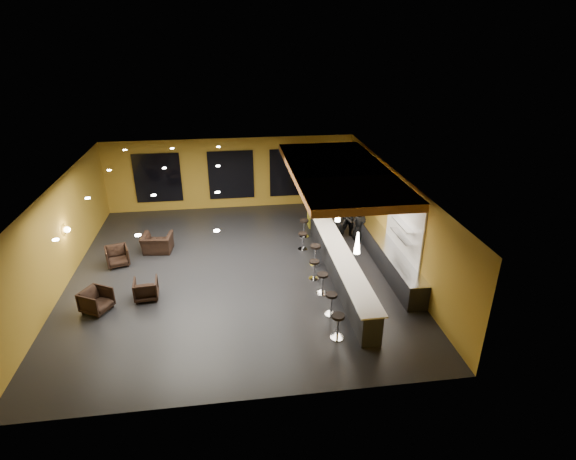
{
  "coord_description": "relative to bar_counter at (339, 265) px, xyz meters",
  "views": [
    {
      "loc": [
        -0.09,
        -14.82,
        8.36
      ],
      "look_at": [
        2.0,
        0.5,
        1.3
      ],
      "focal_mm": 28.0,
      "sensor_mm": 36.0,
      "label": 1
    }
  ],
  "objects": [
    {
      "name": "bar_top",
      "position": [
        0.0,
        0.0,
        0.52
      ],
      "size": [
        0.78,
        8.1,
        0.05
      ],
      "primitive_type": "cube",
      "color": "white",
      "rests_on": "bar_counter"
    },
    {
      "name": "bar_stool_4",
      "position": [
        -0.67,
        0.99,
        0.03
      ],
      "size": [
        0.42,
        0.42,
        0.83
      ],
      "rotation": [
        0.0,
        0.0,
        -0.29
      ],
      "color": "silver",
      "rests_on": "floor"
    },
    {
      "name": "bar_stool_2",
      "position": [
        -0.82,
        -1.03,
        -0.0
      ],
      "size": [
        0.39,
        0.39,
        0.78
      ],
      "rotation": [
        0.0,
        0.0,
        -0.38
      ],
      "color": "silver",
      "rests_on": "floor"
    },
    {
      "name": "bar_counter",
      "position": [
        0.0,
        0.0,
        0.0
      ],
      "size": [
        0.6,
        8.0,
        1.0
      ],
      "primitive_type": "cube",
      "color": "black",
      "rests_on": "floor"
    },
    {
      "name": "bar_stool_0",
      "position": [
        -0.87,
        -3.44,
        0.01
      ],
      "size": [
        0.41,
        0.41,
        0.8
      ],
      "rotation": [
        0.0,
        0.0,
        -0.15
      ],
      "color": "silver",
      "rests_on": "floor"
    },
    {
      "name": "wood_soffit",
      "position": [
        0.35,
        2.0,
        2.86
      ],
      "size": [
        3.6,
        8.0,
        0.28
      ],
      "primitive_type": "cube",
      "color": "#AA6531",
      "rests_on": "ceiling"
    },
    {
      "name": "wall_back",
      "position": [
        -3.65,
        7.55,
        1.25
      ],
      "size": [
        12.0,
        0.1,
        3.5
      ],
      "primitive_type": "cube",
      "color": "olive",
      "rests_on": "floor"
    },
    {
      "name": "staff_c",
      "position": [
        1.6,
        2.96,
        0.25
      ],
      "size": [
        0.85,
        0.69,
        1.51
      ],
      "primitive_type": "imported",
      "rotation": [
        0.0,
        0.0,
        0.33
      ],
      "color": "black",
      "rests_on": "floor"
    },
    {
      "name": "pendant_1",
      "position": [
        0.0,
        0.5,
        1.85
      ],
      "size": [
        0.2,
        0.2,
        0.7
      ],
      "primitive_type": "cone",
      "color": "white",
      "rests_on": "wood_soffit"
    },
    {
      "name": "armchair_c",
      "position": [
        -8.14,
        2.01,
        -0.13
      ],
      "size": [
        1.01,
        1.03,
        0.75
      ],
      "primitive_type": "imported",
      "rotation": [
        0.0,
        0.0,
        0.31
      ],
      "color": "black",
      "rests_on": "floor"
    },
    {
      "name": "prep_counter",
      "position": [
        2.0,
        0.5,
        -0.07
      ],
      "size": [
        0.7,
        6.0,
        0.86
      ],
      "primitive_type": "cube",
      "color": "black",
      "rests_on": "floor"
    },
    {
      "name": "window_left",
      "position": [
        -7.15,
        7.44,
        1.2
      ],
      "size": [
        2.2,
        0.06,
        2.4
      ],
      "primitive_type": "cube",
      "color": "black",
      "rests_on": "wall_back"
    },
    {
      "name": "staff_b",
      "position": [
        1.28,
        3.19,
        0.44
      ],
      "size": [
        0.98,
        0.8,
        1.88
      ],
      "primitive_type": "imported",
      "rotation": [
        0.0,
        0.0,
        0.1
      ],
      "color": "black",
      "rests_on": "floor"
    },
    {
      "name": "pendant_2",
      "position": [
        0.0,
        3.0,
        1.85
      ],
      "size": [
        0.2,
        0.2,
        0.7
      ],
      "primitive_type": "cone",
      "color": "white",
      "rests_on": "wood_soffit"
    },
    {
      "name": "ceiling",
      "position": [
        -3.65,
        1.0,
        3.05
      ],
      "size": [
        12.0,
        13.0,
        0.1
      ],
      "primitive_type": "cube",
      "color": "black"
    },
    {
      "name": "pendant_0",
      "position": [
        0.0,
        -2.0,
        1.85
      ],
      "size": [
        0.2,
        0.2,
        0.7
      ],
      "primitive_type": "cone",
      "color": "white",
      "rests_on": "wood_soffit"
    },
    {
      "name": "window_center",
      "position": [
        -3.65,
        7.44,
        1.2
      ],
      "size": [
        2.2,
        0.06,
        2.4
      ],
      "primitive_type": "cube",
      "color": "black",
      "rests_on": "wall_back"
    },
    {
      "name": "wall_shelf_lower",
      "position": [
        2.17,
        -0.2,
        1.1
      ],
      "size": [
        0.3,
        1.5,
        0.03
      ],
      "primitive_type": "cube",
      "color": "silver",
      "rests_on": "wall_right"
    },
    {
      "name": "wall_sconce",
      "position": [
        -9.53,
        1.5,
        1.3
      ],
      "size": [
        0.22,
        0.22,
        0.22
      ],
      "primitive_type": "sphere",
      "color": "#FFE5B2",
      "rests_on": "wall_left"
    },
    {
      "name": "window_right",
      "position": [
        -0.65,
        7.44,
        1.2
      ],
      "size": [
        2.2,
        0.06,
        2.4
      ],
      "primitive_type": "cube",
      "color": "black",
      "rests_on": "wall_back"
    },
    {
      "name": "wall_right",
      "position": [
        2.4,
        1.0,
        1.25
      ],
      "size": [
        0.1,
        13.0,
        3.5
      ],
      "primitive_type": "cube",
      "color": "olive",
      "rests_on": "floor"
    },
    {
      "name": "armchair_a",
      "position": [
        -8.17,
        -1.04,
        -0.12
      ],
      "size": [
        1.11,
        1.1,
        0.75
      ],
      "primitive_type": "imported",
      "rotation": [
        0.0,
        0.0,
        1.08
      ],
      "color": "black",
      "rests_on": "floor"
    },
    {
      "name": "wall_left",
      "position": [
        -9.7,
        1.0,
        1.25
      ],
      "size": [
        0.1,
        13.0,
        3.5
      ],
      "primitive_type": "cube",
      "color": "olive",
      "rests_on": "floor"
    },
    {
      "name": "armchair_d",
      "position": [
        -6.76,
        2.95,
        -0.13
      ],
      "size": [
        1.25,
        1.12,
        0.75
      ],
      "primitive_type": "imported",
      "rotation": [
        0.0,
        0.0,
        3.03
      ],
      "color": "black",
      "rests_on": "floor"
    },
    {
      "name": "staff_a",
      "position": [
        0.6,
        2.56,
        0.35
      ],
      "size": [
        0.73,
        0.6,
        1.71
      ],
      "primitive_type": "imported",
      "rotation": [
        0.0,
        0.0,
        0.35
      ],
      "color": "black",
      "rests_on": "floor"
    },
    {
      "name": "bar_stool_3",
      "position": [
        -0.91,
        -0.04,
        -0.02
      ],
      "size": [
        0.38,
        0.38,
        0.75
      ],
      "rotation": [
        0.0,
        0.0,
        0.42
      ],
      "color": "silver",
      "rests_on": "floor"
    },
    {
      "name": "bar_stool_6",
      "position": [
        -0.67,
        3.54,
        0.01
      ],
      "size": [
        0.4,
        0.4,
        0.79
      ],
      "rotation": [
        0.0,
        0.0,
        0.1
      ],
      "color": "silver",
      "rests_on": "floor"
    },
    {
      "name": "floor",
      "position": [
        -3.65,
        1.0,
        -0.55
      ],
      "size": [
        12.0,
        13.0,
        0.1
      ],
      "primitive_type": "cube",
      "color": "black",
      "rests_on": "ground"
    },
    {
      "name": "column",
      "position": [
        0.0,
        4.6,
        1.25
      ],
      "size": [
        0.6,
        0.6,
        3.5
      ],
      "primitive_type": "cube",
      "color": "olive",
      "rests_on": "floor"
    },
    {
      "name": "bar_stool_5",
      "position": [
        -0.93,
        2.34,
        -0.02
      ],
      "size": [
        0.38,
        0.38,
        0.74
      ],
      "rotation": [
        0.0,
        0.0,
        -0.2
      ],
      "color": "silver",
      "rests_on": "floor"
    },
    {
      "name": "wall_shelf_upper",
      "position": [
        2.17,
        -0.2,
        1.55
      ],
      "size": [
        0.3,
        1.5,
        0.03
      ],
      "primitive_type": "cube",
      "color": "silver",
      "rests_on": "wall_right"
    },
    {
      "name": "wall_front",
      "position": [
        -3.65,
        -5.55,
        1.25
      ],
      "size": [
        12.0,
        0.1,
        3.5
      ],
      "primitive_type": "cube",
      "color": "olive",
      "rests_on": "floor"
    },
    {
      "name": "prep_top",
      "position": [
        2.0,
        0.5,
        0.39
      ],
      "size": [
        0.72,
        6.0,
        0.03
      ],
      "primitive_type": "cube",
      "color": "silver",
      "rests_on": "prep_counter"
    },
    {
      "name": "armchair_b",
      "position": [
        -6.71,
        -0.51,
        -0.14
      ],
      "size": [
        0.83,
        0.85,
        0.71
      ],
      "primitive_type": "imported",
      "rotation": [
        0.0,
        0.0,
        3.23
      ],
      "color": "black",
      "rests_on": "floor"
    },
    {
      "name": "bar_stool_1",
      "position": [
        -0.8,
        -2.26,
        -0.01
      ],
      "size": [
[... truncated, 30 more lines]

